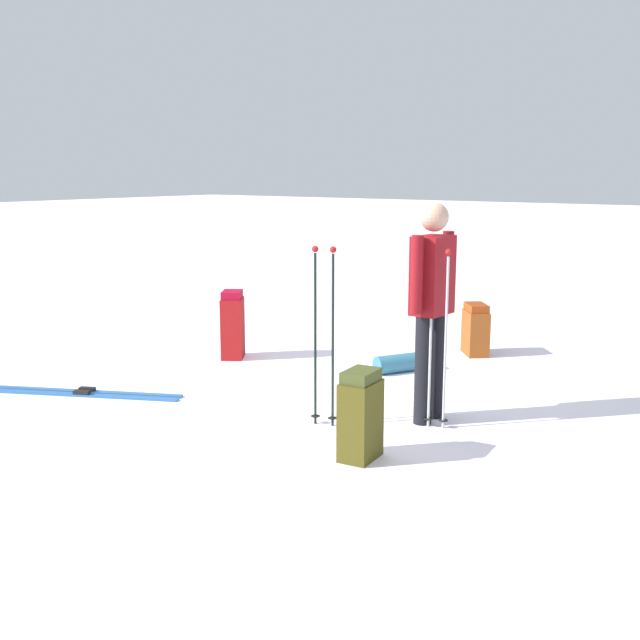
{
  "coord_description": "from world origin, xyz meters",
  "views": [
    {
      "loc": [
        -3.73,
        5.09,
        1.94
      ],
      "look_at": [
        0.0,
        0.0,
        0.7
      ],
      "focal_mm": 43.12,
      "sensor_mm": 36.0,
      "label": 1
    }
  ],
  "objects_px": {
    "skier_standing": "(432,301)",
    "backpack_bright": "(476,330)",
    "ski_pair_near": "(85,393)",
    "ski_poles_planted_near": "(438,330)",
    "ski_poles_planted_far": "(324,328)",
    "sleeping_mat_rolled": "(401,363)",
    "backpack_large_dark": "(361,416)",
    "backpack_small_spare": "(233,325)"
  },
  "relations": [
    {
      "from": "sleeping_mat_rolled",
      "to": "backpack_large_dark",
      "type": "bearing_deg",
      "value": 113.41
    },
    {
      "from": "backpack_large_dark",
      "to": "backpack_bright",
      "type": "bearing_deg",
      "value": -78.37
    },
    {
      "from": "ski_pair_near",
      "to": "backpack_bright",
      "type": "height_order",
      "value": "backpack_bright"
    },
    {
      "from": "skier_standing",
      "to": "sleeping_mat_rolled",
      "type": "distance_m",
      "value": 1.7
    },
    {
      "from": "backpack_large_dark",
      "to": "backpack_bright",
      "type": "height_order",
      "value": "backpack_large_dark"
    },
    {
      "from": "skier_standing",
      "to": "backpack_small_spare",
      "type": "bearing_deg",
      "value": -12.93
    },
    {
      "from": "ski_pair_near",
      "to": "sleeping_mat_rolled",
      "type": "bearing_deg",
      "value": -128.7
    },
    {
      "from": "backpack_large_dark",
      "to": "backpack_small_spare",
      "type": "xyz_separation_m",
      "value": [
        2.65,
        -1.61,
        0.04
      ]
    },
    {
      "from": "skier_standing",
      "to": "ski_poles_planted_near",
      "type": "height_order",
      "value": "skier_standing"
    },
    {
      "from": "skier_standing",
      "to": "backpack_bright",
      "type": "bearing_deg",
      "value": -73.79
    },
    {
      "from": "backpack_small_spare",
      "to": "ski_poles_planted_near",
      "type": "bearing_deg",
      "value": 165.25
    },
    {
      "from": "backpack_bright",
      "to": "backpack_large_dark",
      "type": "bearing_deg",
      "value": 101.63
    },
    {
      "from": "ski_poles_planted_far",
      "to": "sleeping_mat_rolled",
      "type": "xyz_separation_m",
      "value": [
        0.32,
        -1.72,
        -0.68
      ]
    },
    {
      "from": "backpack_bright",
      "to": "ski_poles_planted_near",
      "type": "xyz_separation_m",
      "value": [
        -0.78,
        2.36,
        0.49
      ]
    },
    {
      "from": "backpack_bright",
      "to": "ski_poles_planted_far",
      "type": "xyz_separation_m",
      "value": [
        -0.05,
        2.82,
        0.5
      ]
    },
    {
      "from": "backpack_bright",
      "to": "backpack_small_spare",
      "type": "height_order",
      "value": "backpack_small_spare"
    },
    {
      "from": "backpack_bright",
      "to": "sleeping_mat_rolled",
      "type": "bearing_deg",
      "value": 76.41
    },
    {
      "from": "ski_poles_planted_far",
      "to": "backpack_small_spare",
      "type": "bearing_deg",
      "value": -30.19
    },
    {
      "from": "sleeping_mat_rolled",
      "to": "ski_pair_near",
      "type": "bearing_deg",
      "value": 51.3
    },
    {
      "from": "ski_poles_planted_far",
      "to": "sleeping_mat_rolled",
      "type": "height_order",
      "value": "ski_poles_planted_far"
    },
    {
      "from": "backpack_bright",
      "to": "ski_poles_planted_far",
      "type": "relative_size",
      "value": 0.4
    },
    {
      "from": "backpack_large_dark",
      "to": "sleeping_mat_rolled",
      "type": "height_order",
      "value": "backpack_large_dark"
    },
    {
      "from": "ski_poles_planted_far",
      "to": "sleeping_mat_rolled",
      "type": "relative_size",
      "value": 2.52
    },
    {
      "from": "ski_poles_planted_near",
      "to": "backpack_bright",
      "type": "bearing_deg",
      "value": -71.78
    },
    {
      "from": "ski_poles_planted_near",
      "to": "ski_poles_planted_far",
      "type": "relative_size",
      "value": 0.99
    },
    {
      "from": "ski_pair_near",
      "to": "ski_poles_planted_near",
      "type": "distance_m",
      "value": 3.17
    },
    {
      "from": "ski_pair_near",
      "to": "ski_poles_planted_far",
      "type": "height_order",
      "value": "ski_poles_planted_far"
    },
    {
      "from": "backpack_bright",
      "to": "ski_poles_planted_far",
      "type": "height_order",
      "value": "ski_poles_planted_far"
    },
    {
      "from": "skier_standing",
      "to": "ski_poles_planted_near",
      "type": "distance_m",
      "value": 0.26
    },
    {
      "from": "backpack_small_spare",
      "to": "sleeping_mat_rolled",
      "type": "xyz_separation_m",
      "value": [
        -1.72,
        -0.54,
        -0.26
      ]
    },
    {
      "from": "ski_pair_near",
      "to": "backpack_large_dark",
      "type": "distance_m",
      "value": 2.81
    },
    {
      "from": "backpack_large_dark",
      "to": "sleeping_mat_rolled",
      "type": "xyz_separation_m",
      "value": [
        0.93,
        -2.16,
        -0.21
      ]
    },
    {
      "from": "skier_standing",
      "to": "backpack_large_dark",
      "type": "distance_m",
      "value": 1.2
    },
    {
      "from": "backpack_large_dark",
      "to": "sleeping_mat_rolled",
      "type": "bearing_deg",
      "value": -66.59
    },
    {
      "from": "backpack_bright",
      "to": "ski_poles_planted_near",
      "type": "bearing_deg",
      "value": 108.22
    },
    {
      "from": "sleeping_mat_rolled",
      "to": "backpack_bright",
      "type": "bearing_deg",
      "value": -103.59
    },
    {
      "from": "backpack_large_dark",
      "to": "ski_poles_planted_far",
      "type": "xyz_separation_m",
      "value": [
        0.62,
        -0.43,
        0.46
      ]
    },
    {
      "from": "backpack_small_spare",
      "to": "sleeping_mat_rolled",
      "type": "distance_m",
      "value": 1.82
    },
    {
      "from": "skier_standing",
      "to": "ski_pair_near",
      "type": "height_order",
      "value": "skier_standing"
    },
    {
      "from": "skier_standing",
      "to": "backpack_bright",
      "type": "xyz_separation_m",
      "value": [
        0.65,
        -2.24,
        -0.69
      ]
    },
    {
      "from": "ski_poles_planted_near",
      "to": "ski_poles_planted_far",
      "type": "distance_m",
      "value": 0.86
    },
    {
      "from": "backpack_small_spare",
      "to": "ski_poles_planted_far",
      "type": "bearing_deg",
      "value": 149.81
    }
  ]
}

